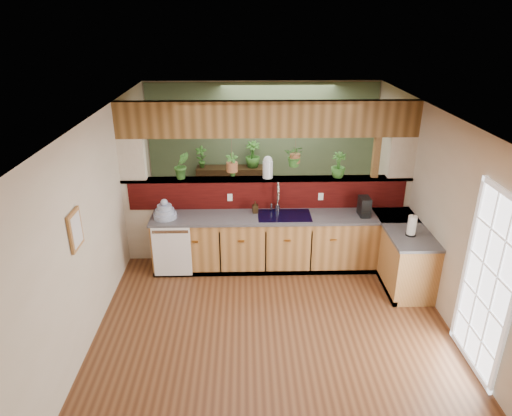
{
  "coord_description": "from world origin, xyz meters",
  "views": [
    {
      "loc": [
        -0.36,
        -5.47,
        3.81
      ],
      "look_at": [
        -0.2,
        0.7,
        1.15
      ],
      "focal_mm": 32.0,
      "sensor_mm": 36.0,
      "label": 1
    }
  ],
  "objects_px": {
    "faucet": "(278,196)",
    "dish_stack": "(165,212)",
    "soap_dispenser": "(255,207)",
    "coffee_maker": "(364,207)",
    "paper_towel": "(412,226)",
    "shelving_console": "(231,188)",
    "glass_jar": "(268,167)"
  },
  "relations": [
    {
      "from": "soap_dispenser",
      "to": "paper_towel",
      "type": "distance_m",
      "value": 2.34
    },
    {
      "from": "glass_jar",
      "to": "dish_stack",
      "type": "bearing_deg",
      "value": -165.43
    },
    {
      "from": "dish_stack",
      "to": "glass_jar",
      "type": "relative_size",
      "value": 0.99
    },
    {
      "from": "shelving_console",
      "to": "paper_towel",
      "type": "bearing_deg",
      "value": -48.23
    },
    {
      "from": "dish_stack",
      "to": "paper_towel",
      "type": "distance_m",
      "value": 3.63
    },
    {
      "from": "faucet",
      "to": "paper_towel",
      "type": "height_order",
      "value": "faucet"
    },
    {
      "from": "dish_stack",
      "to": "coffee_maker",
      "type": "distance_m",
      "value": 3.07
    },
    {
      "from": "soap_dispenser",
      "to": "glass_jar",
      "type": "relative_size",
      "value": 0.54
    },
    {
      "from": "soap_dispenser",
      "to": "shelving_console",
      "type": "height_order",
      "value": "soap_dispenser"
    },
    {
      "from": "dish_stack",
      "to": "coffee_maker",
      "type": "relative_size",
      "value": 1.2
    },
    {
      "from": "faucet",
      "to": "dish_stack",
      "type": "bearing_deg",
      "value": -173.73
    },
    {
      "from": "faucet",
      "to": "soap_dispenser",
      "type": "bearing_deg",
      "value": -174.8
    },
    {
      "from": "dish_stack",
      "to": "soap_dispenser",
      "type": "distance_m",
      "value": 1.39
    },
    {
      "from": "coffee_maker",
      "to": "paper_towel",
      "type": "xyz_separation_m",
      "value": [
        0.5,
        -0.69,
        0.01
      ]
    },
    {
      "from": "dish_stack",
      "to": "soap_dispenser",
      "type": "height_order",
      "value": "dish_stack"
    },
    {
      "from": "dish_stack",
      "to": "coffee_maker",
      "type": "xyz_separation_m",
      "value": [
        3.07,
        0.01,
        0.04
      ]
    },
    {
      "from": "dish_stack",
      "to": "soap_dispenser",
      "type": "xyz_separation_m",
      "value": [
        1.39,
        0.16,
        0.0
      ]
    },
    {
      "from": "dish_stack",
      "to": "coffee_maker",
      "type": "height_order",
      "value": "dish_stack"
    },
    {
      "from": "paper_towel",
      "to": "shelving_console",
      "type": "xyz_separation_m",
      "value": [
        -2.63,
        3.0,
        -0.54
      ]
    },
    {
      "from": "glass_jar",
      "to": "shelving_console",
      "type": "height_order",
      "value": "glass_jar"
    },
    {
      "from": "paper_towel",
      "to": "shelving_console",
      "type": "bearing_deg",
      "value": 131.32
    },
    {
      "from": "soap_dispenser",
      "to": "coffee_maker",
      "type": "bearing_deg",
      "value": -5.03
    },
    {
      "from": "dish_stack",
      "to": "shelving_console",
      "type": "height_order",
      "value": "dish_stack"
    },
    {
      "from": "shelving_console",
      "to": "faucet",
      "type": "bearing_deg",
      "value": -68.86
    },
    {
      "from": "dish_stack",
      "to": "paper_towel",
      "type": "bearing_deg",
      "value": -10.84
    },
    {
      "from": "coffee_maker",
      "to": "shelving_console",
      "type": "distance_m",
      "value": 3.18
    },
    {
      "from": "dish_stack",
      "to": "shelving_console",
      "type": "distance_m",
      "value": 2.54
    },
    {
      "from": "soap_dispenser",
      "to": "glass_jar",
      "type": "height_order",
      "value": "glass_jar"
    },
    {
      "from": "soap_dispenser",
      "to": "shelving_console",
      "type": "relative_size",
      "value": 0.15
    },
    {
      "from": "dish_stack",
      "to": "coffee_maker",
      "type": "bearing_deg",
      "value": 0.2
    },
    {
      "from": "faucet",
      "to": "dish_stack",
      "type": "height_order",
      "value": "faucet"
    },
    {
      "from": "paper_towel",
      "to": "shelving_console",
      "type": "height_order",
      "value": "paper_towel"
    }
  ]
}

